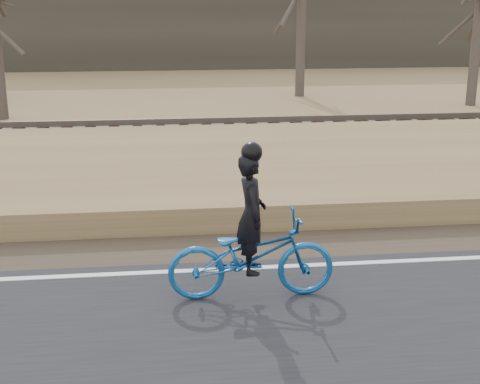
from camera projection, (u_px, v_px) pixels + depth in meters
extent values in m
plane|color=#94734B|center=(29.00, 288.00, 8.91)|extent=(120.00, 120.00, 0.00)
cube|color=silver|center=(31.00, 278.00, 9.09)|extent=(120.00, 0.12, 0.01)
cube|color=#473A2B|center=(43.00, 254.00, 10.05)|extent=(120.00, 1.60, 0.04)
cube|color=#94734B|center=(68.00, 188.00, 12.86)|extent=(120.00, 5.00, 0.44)
cube|color=slate|center=(88.00, 146.00, 16.48)|extent=(120.00, 3.00, 0.45)
cube|color=black|center=(87.00, 134.00, 16.40)|extent=(120.00, 2.40, 0.14)
cube|color=brown|center=(84.00, 134.00, 15.67)|extent=(120.00, 0.07, 0.15)
cube|color=brown|center=(90.00, 123.00, 17.05)|extent=(120.00, 0.07, 0.15)
cube|color=#383328|center=(125.00, 12.00, 36.69)|extent=(120.00, 4.00, 6.00)
imported|color=#155291|center=(251.00, 256.00, 8.39)|extent=(2.10, 0.74, 1.10)
imported|color=black|center=(251.00, 214.00, 8.24)|extent=(0.37, 0.55, 1.51)
sphere|color=black|center=(252.00, 152.00, 8.02)|extent=(0.26, 0.26, 0.26)
cylinder|color=#463C33|center=(480.00, 8.00, 23.30)|extent=(0.36, 0.36, 6.78)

